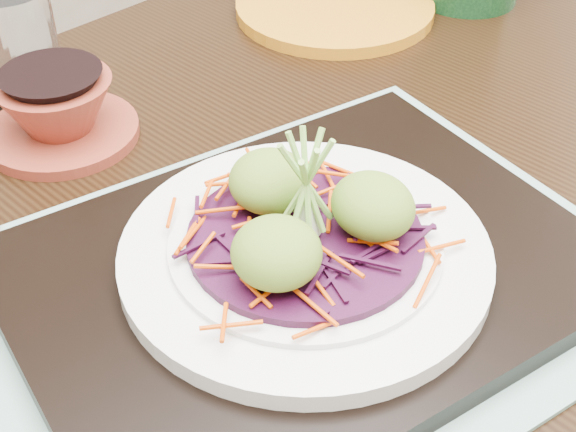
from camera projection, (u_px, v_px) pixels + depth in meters
dining_table at (278, 347)px, 0.67m from camera, size 1.41×1.06×0.80m
placemat at (304, 282)px, 0.57m from camera, size 0.48×0.38×0.00m
serving_tray at (305, 271)px, 0.57m from camera, size 0.41×0.32×0.02m
white_plate at (305, 252)px, 0.56m from camera, size 0.26×0.26×0.02m
cabbage_bed at (305, 238)px, 0.55m from camera, size 0.16×0.16×0.01m
carrot_julienne at (305, 229)px, 0.54m from camera, size 0.20×0.20×0.01m
guacamole_scoops at (306, 212)px, 0.53m from camera, size 0.14×0.13×0.04m
scallion_garnish at (306, 188)px, 0.52m from camera, size 0.06×0.06×0.09m
water_glass at (17, 46)px, 0.74m from camera, size 0.10×0.10×0.11m
terracotta_bowl_set at (58, 113)px, 0.71m from camera, size 0.15×0.15×0.06m
yellow_plate at (335, 8)px, 0.92m from camera, size 0.23×0.23×0.01m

